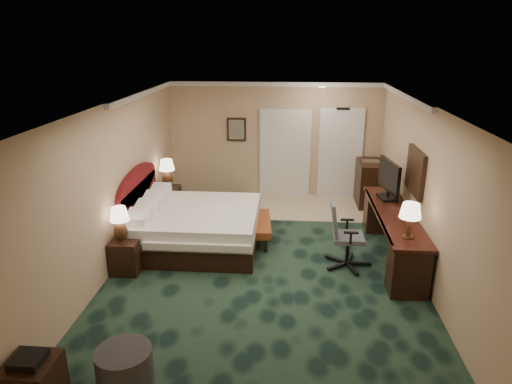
# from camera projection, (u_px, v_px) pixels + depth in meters

# --- Properties ---
(floor) EXTENTS (5.00, 7.50, 0.00)m
(floor) POSITION_uv_depth(u_px,v_px,m) (265.00, 267.00, 7.69)
(floor) COLOR black
(floor) RESTS_ON ground
(ceiling) EXTENTS (5.00, 7.50, 0.00)m
(ceiling) POSITION_uv_depth(u_px,v_px,m) (266.00, 105.00, 6.81)
(ceiling) COLOR white
(ceiling) RESTS_ON wall_back
(wall_back) EXTENTS (5.00, 0.00, 2.70)m
(wall_back) POSITION_uv_depth(u_px,v_px,m) (275.00, 140.00, 10.79)
(wall_back) COLOR tan
(wall_back) RESTS_ON ground
(wall_front) EXTENTS (5.00, 0.00, 2.70)m
(wall_front) POSITION_uv_depth(u_px,v_px,m) (240.00, 338.00, 3.71)
(wall_front) COLOR tan
(wall_front) RESTS_ON ground
(wall_left) EXTENTS (0.00, 7.50, 2.70)m
(wall_left) POSITION_uv_depth(u_px,v_px,m) (113.00, 187.00, 7.43)
(wall_left) COLOR tan
(wall_left) RESTS_ON ground
(wall_right) EXTENTS (0.00, 7.50, 2.70)m
(wall_right) POSITION_uv_depth(u_px,v_px,m) (426.00, 195.00, 7.07)
(wall_right) COLOR tan
(wall_right) RESTS_ON ground
(crown_molding) EXTENTS (5.00, 7.50, 0.10)m
(crown_molding) POSITION_uv_depth(u_px,v_px,m) (266.00, 109.00, 6.83)
(crown_molding) COLOR silver
(crown_molding) RESTS_ON wall_back
(tile_patch) EXTENTS (3.20, 1.70, 0.01)m
(tile_patch) POSITION_uv_depth(u_px,v_px,m) (312.00, 207.00, 10.35)
(tile_patch) COLOR #C2B78B
(tile_patch) RESTS_ON ground
(headboard) EXTENTS (0.12, 2.00, 1.40)m
(headboard) POSITION_uv_depth(u_px,v_px,m) (139.00, 203.00, 8.58)
(headboard) COLOR #550B11
(headboard) RESTS_ON ground
(entry_door) EXTENTS (1.02, 0.06, 2.18)m
(entry_door) POSITION_uv_depth(u_px,v_px,m) (340.00, 154.00, 10.74)
(entry_door) COLOR silver
(entry_door) RESTS_ON ground
(closet_doors) EXTENTS (1.20, 0.06, 2.10)m
(closet_doors) POSITION_uv_depth(u_px,v_px,m) (285.00, 153.00, 10.83)
(closet_doors) COLOR silver
(closet_doors) RESTS_ON ground
(wall_art) EXTENTS (0.45, 0.06, 0.55)m
(wall_art) POSITION_uv_depth(u_px,v_px,m) (237.00, 129.00, 10.73)
(wall_art) COLOR #556861
(wall_art) RESTS_ON wall_back
(wall_mirror) EXTENTS (0.05, 0.95, 0.75)m
(wall_mirror) POSITION_uv_depth(u_px,v_px,m) (415.00, 172.00, 7.57)
(wall_mirror) COLOR white
(wall_mirror) RESTS_ON wall_right
(bed) EXTENTS (2.21, 2.05, 0.70)m
(bed) POSITION_uv_depth(u_px,v_px,m) (197.00, 227.00, 8.37)
(bed) COLOR silver
(bed) RESTS_ON ground
(nightstand_near) EXTENTS (0.45, 0.51, 0.56)m
(nightstand_near) POSITION_uv_depth(u_px,v_px,m) (127.00, 255.00, 7.47)
(nightstand_near) COLOR black
(nightstand_near) RESTS_ON ground
(nightstand_far) EXTENTS (0.44, 0.50, 0.55)m
(nightstand_far) POSITION_uv_depth(u_px,v_px,m) (169.00, 199.00, 10.05)
(nightstand_far) COLOR black
(nightstand_far) RESTS_ON ground
(lamp_near) EXTENTS (0.35, 0.35, 0.58)m
(lamp_near) POSITION_uv_depth(u_px,v_px,m) (120.00, 224.00, 7.23)
(lamp_near) COLOR black
(lamp_near) RESTS_ON nightstand_near
(lamp_far) EXTENTS (0.35, 0.35, 0.63)m
(lamp_far) POSITION_uv_depth(u_px,v_px,m) (167.00, 174.00, 9.86)
(lamp_far) COLOR black
(lamp_far) RESTS_ON nightstand_far
(bed_bench) EXTENTS (0.53, 1.24, 0.41)m
(bed_bench) POSITION_uv_depth(u_px,v_px,m) (259.00, 230.00, 8.62)
(bed_bench) COLOR maroon
(bed_bench) RESTS_ON ground
(ottoman) EXTENTS (0.72, 0.72, 0.45)m
(ottoman) POSITION_uv_depth(u_px,v_px,m) (125.00, 368.00, 5.02)
(ottoman) COLOR #2B2B2E
(ottoman) RESTS_ON ground
(desk) EXTENTS (0.62, 2.88, 0.83)m
(desk) POSITION_uv_depth(u_px,v_px,m) (392.00, 235.00, 7.89)
(desk) COLOR black
(desk) RESTS_ON ground
(tv) EXTENTS (0.22, 0.93, 0.72)m
(tv) POSITION_uv_depth(u_px,v_px,m) (389.00, 180.00, 8.32)
(tv) COLOR black
(tv) RESTS_ON desk
(desk_lamp) EXTENTS (0.35, 0.35, 0.56)m
(desk_lamp) POSITION_uv_depth(u_px,v_px,m) (409.00, 221.00, 6.71)
(desk_lamp) COLOR black
(desk_lamp) RESTS_ON desk
(desk_chair) EXTENTS (0.66, 0.62, 1.14)m
(desk_chair) POSITION_uv_depth(u_px,v_px,m) (349.00, 235.00, 7.55)
(desk_chair) COLOR #4A4C56
(desk_chair) RESTS_ON ground
(minibar) EXTENTS (0.53, 0.96, 1.01)m
(minibar) POSITION_uv_depth(u_px,v_px,m) (369.00, 183.00, 10.38)
(minibar) COLOR black
(minibar) RESTS_ON ground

